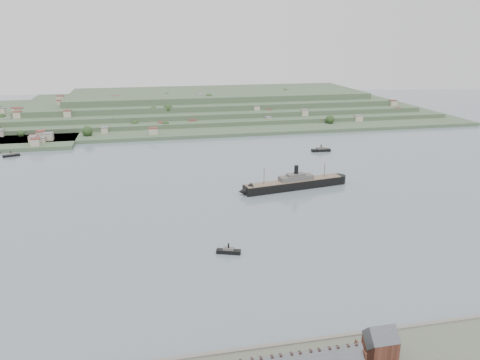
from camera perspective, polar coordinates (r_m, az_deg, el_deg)
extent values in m
plane|color=slate|center=(321.54, -1.74, -3.76)|extent=(1400.00, 1400.00, 0.00)
cube|color=slate|center=(193.47, 6.73, -19.25)|extent=(220.00, 2.00, 2.60)
cube|color=#3F1E16|center=(180.22, 14.48, -19.45)|extent=(0.50, 8.40, 3.00)
cube|color=black|center=(169.79, 4.67, -20.90)|extent=(0.90, 1.40, 3.20)
cube|color=black|center=(171.18, 6.55, -20.60)|extent=(0.90, 1.40, 3.20)
cube|color=black|center=(175.36, 11.09, -19.79)|extent=(0.90, 1.40, 3.20)
cube|color=black|center=(177.30, 12.82, -19.44)|extent=(0.90, 1.40, 3.20)
cube|color=#3F1E16|center=(189.16, 16.71, -18.98)|extent=(10.00, 10.00, 9.00)
cube|color=#3D4046|center=(186.57, 16.83, -17.87)|extent=(10.40, 10.18, 10.18)
cube|color=#30442D|center=(666.92, -7.39, 7.50)|extent=(760.00, 260.00, 4.00)
cube|color=#30442D|center=(692.57, -5.92, 8.30)|extent=(680.00, 220.00, 5.00)
cube|color=#30442D|center=(708.18, -4.85, 8.99)|extent=(600.00, 200.00, 6.00)
cube|color=#30442D|center=(723.97, -3.83, 9.72)|extent=(520.00, 180.00, 7.00)
cube|color=#30442D|center=(739.96, -2.85, 10.49)|extent=(440.00, 160.00, 8.00)
cube|color=#30442D|center=(575.85, -26.65, 4.18)|extent=(150.00, 90.00, 4.00)
cube|color=black|center=(367.28, 6.56, -0.58)|extent=(82.71, 24.29, 6.38)
cone|color=black|center=(350.62, 0.62, -1.35)|extent=(12.59, 12.59, 10.94)
cylinder|color=black|center=(387.59, 11.92, 0.12)|extent=(10.94, 10.94, 6.38)
cube|color=brown|center=(366.22, 6.58, -0.07)|extent=(80.76, 23.09, 0.55)
cube|color=#4F4C4A|center=(366.46, 6.84, 0.26)|extent=(28.32, 12.59, 3.65)
cube|color=#4F4C4A|center=(365.74, 6.85, 0.63)|extent=(15.43, 8.69, 2.28)
cylinder|color=black|center=(364.75, 6.87, 1.15)|extent=(3.28, 3.28, 8.20)
cylinder|color=#462F20|center=(353.51, 2.95, 0.41)|extent=(0.46, 0.46, 14.58)
cylinder|color=#462F20|center=(377.95, 10.27, 1.14)|extent=(0.46, 0.46, 12.76)
cube|color=black|center=(261.46, -1.40, -8.73)|extent=(13.91, 7.89, 2.16)
cube|color=#4F4C4A|center=(260.75, -1.41, -8.41)|extent=(6.68, 4.74, 1.62)
cylinder|color=black|center=(259.97, -1.41, -8.05)|extent=(0.90, 0.90, 3.15)
cube|color=black|center=(513.03, -26.12, 2.70)|extent=(16.18, 9.30, 2.08)
cube|color=#4F4C4A|center=(512.68, -26.14, 2.87)|extent=(7.79, 5.62, 1.56)
cylinder|color=black|center=(512.29, -26.17, 3.06)|extent=(0.87, 0.87, 3.04)
cube|color=black|center=(487.61, 9.83, 3.60)|extent=(19.93, 6.63, 2.62)
cube|color=#4F4C4A|center=(487.15, 9.84, 3.82)|extent=(9.08, 4.89, 1.96)
cylinder|color=black|center=(486.65, 9.86, 4.07)|extent=(1.09, 1.09, 3.82)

